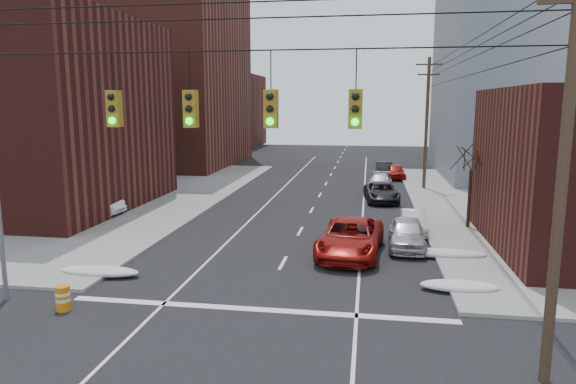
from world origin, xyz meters
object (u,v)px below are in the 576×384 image
(red_pickup, at_px, (351,238))
(lot_car_d, at_px, (110,182))
(parked_car_e, at_px, (395,172))
(parked_car_f, at_px, (384,169))
(parked_car_d, at_px, (380,182))
(lot_car_a, at_px, (87,202))
(lot_car_c, at_px, (37,196))
(parked_car_a, at_px, (407,233))
(parked_car_b, at_px, (414,222))
(parked_car_c, at_px, (381,192))
(lot_car_b, at_px, (95,193))
(construction_barrel, at_px, (63,298))

(red_pickup, xyz_separation_m, lot_car_d, (-20.66, 15.57, -0.08))
(red_pickup, relative_size, parked_car_e, 1.48)
(parked_car_e, distance_m, parked_car_f, 1.68)
(parked_car_d, xyz_separation_m, parked_car_e, (1.60, 6.82, 0.02))
(parked_car_d, distance_m, parked_car_e, 7.00)
(parked_car_f, relative_size, lot_car_a, 0.94)
(lot_car_c, bearing_deg, parked_car_a, -112.03)
(parked_car_a, relative_size, parked_car_d, 0.96)
(parked_car_a, relative_size, parked_car_b, 1.17)
(parked_car_b, relative_size, lot_car_d, 1.06)
(parked_car_c, relative_size, parked_car_d, 1.07)
(parked_car_b, height_order, lot_car_c, lot_car_c)
(lot_car_d, bearing_deg, lot_car_a, -161.11)
(parked_car_a, height_order, lot_car_a, lot_car_a)
(parked_car_d, relative_size, lot_car_b, 0.95)
(lot_car_a, xyz_separation_m, lot_car_b, (-1.69, 3.90, -0.09))
(parked_car_e, bearing_deg, parked_car_d, -108.14)
(parked_car_a, xyz_separation_m, parked_car_d, (-0.99, 17.90, -0.09))
(lot_car_d, bearing_deg, lot_car_c, 167.01)
(lot_car_a, height_order, lot_car_c, lot_car_a)
(parked_car_b, xyz_separation_m, parked_car_f, (-1.04, 22.82, 0.10))
(parked_car_e, relative_size, parked_car_f, 0.93)
(red_pickup, relative_size, parked_car_a, 1.36)
(parked_car_a, bearing_deg, lot_car_b, 161.20)
(parked_car_c, bearing_deg, parked_car_a, -91.04)
(lot_car_b, bearing_deg, lot_car_a, -163.18)
(parked_car_d, distance_m, lot_car_d, 22.79)
(lot_car_a, bearing_deg, red_pickup, -103.35)
(parked_car_f, bearing_deg, lot_car_c, -143.41)
(parked_car_c, bearing_deg, parked_car_d, 84.44)
(red_pickup, relative_size, lot_car_b, 1.24)
(lot_car_a, xyz_separation_m, lot_car_d, (-3.53, 9.64, -0.16))
(parked_car_e, height_order, lot_car_c, lot_car_c)
(parked_car_c, xyz_separation_m, lot_car_a, (-18.92, -8.24, 0.24))
(parked_car_a, xyz_separation_m, parked_car_e, (0.61, 24.72, -0.06))
(parked_car_a, relative_size, parked_car_e, 1.09)
(parked_car_b, height_order, lot_car_d, lot_car_d)
(parked_car_a, xyz_separation_m, parked_car_b, (0.61, 3.22, -0.13))
(parked_car_a, height_order, parked_car_b, parked_car_a)
(parked_car_d, height_order, parked_car_e, parked_car_e)
(lot_car_d, bearing_deg, lot_car_b, -163.47)
(parked_car_c, height_order, lot_car_d, parked_car_c)
(parked_car_c, xyz_separation_m, parked_car_f, (0.56, 13.45, 0.04))
(parked_car_a, relative_size, lot_car_b, 0.91)
(parked_car_a, distance_m, construction_barrel, 16.08)
(parked_car_d, relative_size, lot_car_d, 1.29)
(parked_car_b, bearing_deg, parked_car_e, 91.33)
(red_pickup, bearing_deg, lot_car_d, 148.42)
(lot_car_c, height_order, lot_car_d, lot_car_c)
(parked_car_c, bearing_deg, lot_car_b, -173.66)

